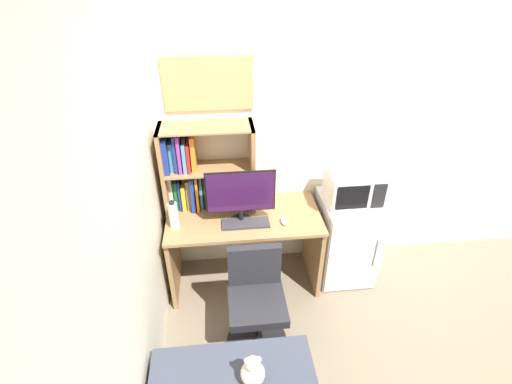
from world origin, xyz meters
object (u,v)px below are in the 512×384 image
computer_mouse (284,221)px  teddy_bear (253,371)px  hutch_bookshelf (194,169)px  keyboard (246,223)px  monitor (241,194)px  microwave (354,187)px  mini_fridge (345,238)px  wall_corkboard (208,84)px  water_bottle (173,215)px  desk_chair (256,306)px

computer_mouse → teddy_bear: bearing=-107.6°
hutch_bookshelf → keyboard: 0.62m
monitor → computer_mouse: (0.35, -0.06, -0.25)m
microwave → teddy_bear: (-0.99, -1.34, -0.35)m
monitor → mini_fridge: size_ratio=0.68×
hutch_bookshelf → computer_mouse: size_ratio=6.84×
monitor → teddy_bear: bearing=-91.3°
microwave → keyboard: bearing=-170.5°
mini_fridge → wall_corkboard: bearing=166.5°
keyboard → microwave: 0.97m
water_bottle → teddy_bear: 1.35m
keyboard → teddy_bear: 1.20m
keyboard → desk_chair: 0.66m
water_bottle → microwave: (1.51, 0.12, 0.09)m
computer_mouse → mini_fridge: 0.74m
monitor → water_bottle: monitor is taller
wall_corkboard → desk_chair: bearing=-74.5°
hutch_bookshelf → monitor: 0.46m
monitor → microwave: bearing=6.2°
computer_mouse → desk_chair: size_ratio=0.13×
desk_chair → microwave: bearing=37.2°
hutch_bookshelf → wall_corkboard: wall_corkboard is taller
keyboard → mini_fridge: mini_fridge is taller
mini_fridge → water_bottle: bearing=-175.4°
hutch_bookshelf → water_bottle: bearing=-122.5°
computer_mouse → water_bottle: 0.89m
computer_mouse → microwave: size_ratio=0.25×
mini_fridge → desk_chair: 1.13m
hutch_bookshelf → computer_mouse: hutch_bookshelf is taller
mini_fridge → microwave: 0.55m
mini_fridge → desk_chair: (-0.90, -0.68, -0.03)m
desk_chair → wall_corkboard: bearing=105.5°
monitor → wall_corkboard: 0.88m
hutch_bookshelf → monitor: bearing=-35.9°
hutch_bookshelf → keyboard: hutch_bookshelf is taller
teddy_bear → microwave: bearing=53.4°
computer_mouse → wall_corkboard: (-0.55, 0.44, 1.02)m
hutch_bookshelf → teddy_bear: hutch_bookshelf is taller
hutch_bookshelf → water_bottle: size_ratio=3.07×
water_bottle → mini_fridge: 1.58m
monitor → wall_corkboard: bearing=118.0°
hutch_bookshelf → desk_chair: (0.42, -0.84, -0.75)m
microwave → desk_chair: microwave is taller
teddy_bear → wall_corkboard: wall_corkboard is taller
teddy_bear → desk_chair: bearing=82.1°
mini_fridge → desk_chair: bearing=-143.0°
mini_fridge → keyboard: bearing=-170.7°
desk_chair → teddy_bear: (-0.09, -0.66, 0.23)m
water_bottle → microwave: microwave is taller
microwave → mini_fridge: bearing=-90.3°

